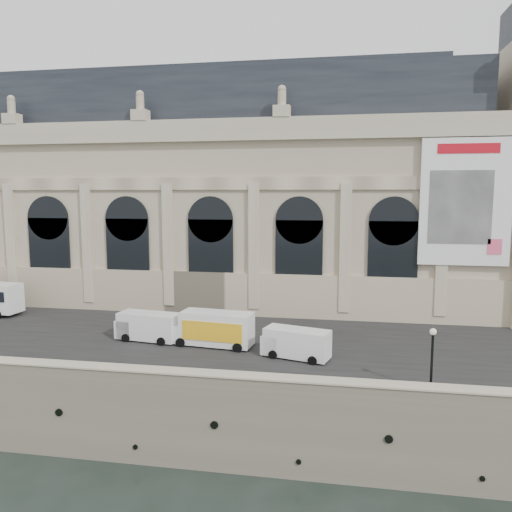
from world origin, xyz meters
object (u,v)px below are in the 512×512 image
(van_c, at_px, (293,343))
(box_truck, at_px, (212,329))
(lamp_right, at_px, (432,361))
(van_b, at_px, (146,326))

(van_c, distance_m, box_truck, 7.93)
(box_truck, relative_size, lamp_right, 1.75)
(van_b, distance_m, van_c, 14.54)
(van_c, bearing_deg, lamp_right, -29.18)
(van_b, relative_size, van_c, 1.04)
(van_c, xyz_separation_m, lamp_right, (10.27, -5.73, 1.00))
(van_b, height_order, box_truck, box_truck)
(van_b, relative_size, box_truck, 0.78)
(van_c, relative_size, box_truck, 0.75)
(van_c, distance_m, lamp_right, 11.80)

